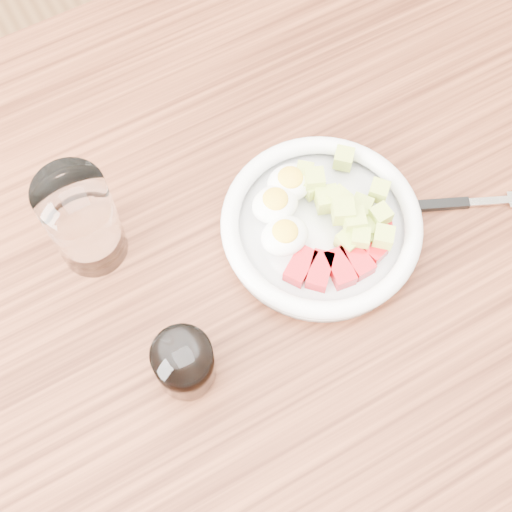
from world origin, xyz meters
The scene contains 6 objects.
ground centered at (0.00, 0.00, 0.00)m, with size 4.00×4.00×0.00m, color brown.
dining_table centered at (0.00, 0.00, 0.67)m, with size 1.50×0.90×0.77m.
bowl centered at (0.07, 0.01, 0.79)m, with size 0.22×0.22×0.06m.
fork centered at (0.22, -0.03, 0.77)m, with size 0.17×0.09×0.01m.
water_glass centered at (-0.15, 0.12, 0.84)m, with size 0.07×0.07×0.13m, color white.
coffee_glass centered at (-0.13, -0.06, 0.80)m, with size 0.06×0.06×0.07m.
Camera 1 is at (-0.16, -0.26, 1.49)m, focal length 50.00 mm.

